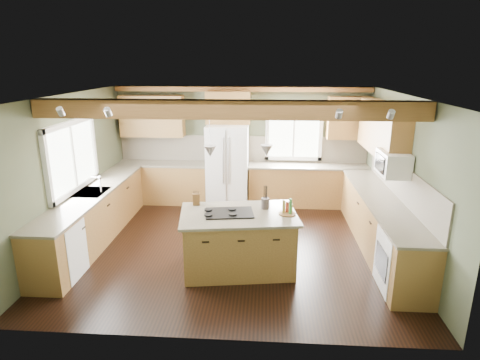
{
  "coord_description": "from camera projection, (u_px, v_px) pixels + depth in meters",
  "views": [
    {
      "loc": [
        0.55,
        -6.43,
        3.12
      ],
      "look_at": [
        0.1,
        0.3,
        1.12
      ],
      "focal_mm": 30.0,
      "sensor_mm": 36.0,
      "label": 1
    }
  ],
  "objects": [
    {
      "name": "oven",
      "position": [
        403.0,
        262.0,
        5.59
      ],
      "size": [
        0.6,
        0.72,
        0.84
      ],
      "primitive_type": "cube",
      "color": "white",
      "rests_on": "floor"
    },
    {
      "name": "microwave",
      "position": [
        393.0,
        163.0,
        6.41
      ],
      "size": [
        0.4,
        0.7,
        0.38
      ],
      "primitive_type": "cube",
      "color": "white",
      "rests_on": "wall_right"
    },
    {
      "name": "pendant_right",
      "position": [
        266.0,
        150.0,
        5.79
      ],
      "size": [
        0.18,
        0.18,
        0.16
      ],
      "primitive_type": "cone",
      "rotation": [
        3.14,
        0.0,
        0.0
      ],
      "color": "#B2B2B7",
      "rests_on": "ceiling"
    },
    {
      "name": "counter_left",
      "position": [
        91.0,
        193.0,
        7.02
      ],
      "size": [
        0.64,
        3.74,
        0.04
      ],
      "primitive_type": "cube",
      "color": "#443E32",
      "rests_on": "base_cab_left"
    },
    {
      "name": "wall_right",
      "position": [
        404.0,
        178.0,
        6.52
      ],
      "size": [
        0.0,
        5.0,
        5.0
      ],
      "primitive_type": "plane",
      "rotation": [
        1.57,
        0.0,
        -1.57
      ],
      "color": "#454A34",
      "rests_on": "ground"
    },
    {
      "name": "floor",
      "position": [
        233.0,
        245.0,
        7.07
      ],
      "size": [
        5.6,
        5.6,
        0.0
      ],
      "primitive_type": "plane",
      "color": "black",
      "rests_on": "ground"
    },
    {
      "name": "upper_cab_back_left",
      "position": [
        152.0,
        116.0,
        8.87
      ],
      "size": [
        1.4,
        0.35,
        0.9
      ],
      "primitive_type": "cube",
      "color": "brown",
      "rests_on": "wall_back"
    },
    {
      "name": "soffit_trim",
      "position": [
        242.0,
        89.0,
        8.64
      ],
      "size": [
        5.55,
        0.2,
        0.1
      ],
      "primitive_type": "cube",
      "color": "brown",
      "rests_on": "ceiling"
    },
    {
      "name": "wall_left",
      "position": [
        71.0,
        171.0,
        6.88
      ],
      "size": [
        0.0,
        5.0,
        5.0
      ],
      "primitive_type": "plane",
      "rotation": [
        1.57,
        0.0,
        1.57
      ],
      "color": "#454A34",
      "rests_on": "ground"
    },
    {
      "name": "backsplash_back",
      "position": [
        242.0,
        149.0,
        9.1
      ],
      "size": [
        5.58,
        0.03,
        0.58
      ],
      "primitive_type": "cube",
      "color": "brown",
      "rests_on": "wall_back"
    },
    {
      "name": "dishwasher",
      "position": [
        58.0,
        251.0,
        5.91
      ],
      "size": [
        0.6,
        0.6,
        0.84
      ],
      "primitive_type": "cube",
      "color": "white",
      "rests_on": "floor"
    },
    {
      "name": "counter_back_left",
      "position": [
        162.0,
        164.0,
        9.03
      ],
      "size": [
        2.06,
        0.64,
        0.04
      ],
      "primitive_type": "cube",
      "color": "#443E32",
      "rests_on": "base_cab_back_left"
    },
    {
      "name": "cooktop",
      "position": [
        230.0,
        213.0,
        6.02
      ],
      "size": [
        0.77,
        0.57,
        0.02
      ],
      "primitive_type": "cube",
      "rotation": [
        0.0,
        0.0,
        0.14
      ],
      "color": "black",
      "rests_on": "island_top"
    },
    {
      "name": "faucet",
      "position": [
        101.0,
        185.0,
        6.97
      ],
      "size": [
        0.02,
        0.02,
        0.28
      ],
      "primitive_type": "cylinder",
      "color": "#B2B2B7",
      "rests_on": "sink"
    },
    {
      "name": "counter_back_right",
      "position": [
        309.0,
        166.0,
        8.82
      ],
      "size": [
        2.66,
        0.64,
        0.04
      ],
      "primitive_type": "cube",
      "color": "#443E32",
      "rests_on": "base_cab_back_right"
    },
    {
      "name": "window_left",
      "position": [
        72.0,
        157.0,
        6.86
      ],
      "size": [
        0.04,
        1.6,
        1.05
      ],
      "primitive_type": "cube",
      "color": "white",
      "rests_on": "wall_left"
    },
    {
      "name": "upper_cab_right",
      "position": [
        382.0,
        129.0,
        7.21
      ],
      "size": [
        0.35,
        2.2,
        0.9
      ],
      "primitive_type": "cube",
      "color": "brown",
      "rests_on": "wall_right"
    },
    {
      "name": "backsplash_right",
      "position": [
        402.0,
        182.0,
        6.59
      ],
      "size": [
        0.03,
        3.7,
        0.58
      ],
      "primitive_type": "cube",
      "color": "brown",
      "rests_on": "wall_right"
    },
    {
      "name": "wall_back",
      "position": [
        242.0,
        145.0,
        9.09
      ],
      "size": [
        5.6,
        0.0,
        5.6
      ],
      "primitive_type": "plane",
      "rotation": [
        1.57,
        0.0,
        0.0
      ],
      "color": "#454A34",
      "rests_on": "ground"
    },
    {
      "name": "upper_cab_over_fridge",
      "position": [
        228.0,
        108.0,
        8.7
      ],
      "size": [
        0.96,
        0.35,
        0.7
      ],
      "primitive_type": "cube",
      "color": "brown",
      "rests_on": "wall_back"
    },
    {
      "name": "base_cab_right",
      "position": [
        379.0,
        225.0,
        6.83
      ],
      "size": [
        0.6,
        3.7,
        0.88
      ],
      "primitive_type": "cube",
      "color": "brown",
      "rests_on": "floor"
    },
    {
      "name": "base_cab_back_left",
      "position": [
        163.0,
        183.0,
        9.16
      ],
      "size": [
        2.02,
        0.6,
        0.88
      ],
      "primitive_type": "cube",
      "color": "brown",
      "rests_on": "floor"
    },
    {
      "name": "utensil_crock",
      "position": [
        265.0,
        203.0,
        6.2
      ],
      "size": [
        0.14,
        0.14,
        0.17
      ],
      "primitive_type": "cylinder",
      "rotation": [
        0.0,
        0.0,
        -0.1
      ],
      "color": "#3E3731",
      "rests_on": "island_top"
    },
    {
      "name": "base_cab_left",
      "position": [
        94.0,
        217.0,
        7.15
      ],
      "size": [
        0.6,
        3.7,
        0.88
      ],
      "primitive_type": "cube",
      "color": "brown",
      "rests_on": "floor"
    },
    {
      "name": "island",
      "position": [
        239.0,
        242.0,
        6.17
      ],
      "size": [
        1.75,
        1.22,
        0.88
      ],
      "primitive_type": "cube",
      "rotation": [
        0.0,
        0.0,
        0.14
      ],
      "color": "brown",
      "rests_on": "floor"
    },
    {
      "name": "refrigerator",
      "position": [
        228.0,
        166.0,
        8.86
      ],
      "size": [
        0.9,
        0.74,
        1.8
      ],
      "primitive_type": "cube",
      "color": "white",
      "rests_on": "floor"
    },
    {
      "name": "window_back",
      "position": [
        294.0,
        134.0,
        8.93
      ],
      "size": [
        1.1,
        0.04,
        1.0
      ],
      "primitive_type": "cube",
      "color": "white",
      "rests_on": "wall_back"
    },
    {
      "name": "ceiling",
      "position": [
        233.0,
        95.0,
        6.33
      ],
      "size": [
        5.6,
        5.6,
        0.0
      ],
      "primitive_type": "plane",
      "rotation": [
        3.14,
        0.0,
        0.0
      ],
      "color": "silver",
      "rests_on": "wall_back"
    },
    {
      "name": "counter_right",
      "position": [
        382.0,
        199.0,
        6.7
      ],
      "size": [
        0.64,
        3.74,
        0.04
      ],
      "primitive_type": "cube",
      "color": "#443E32",
      "rests_on": "base_cab_right"
    },
    {
      "name": "knife_block",
      "position": [
        196.0,
        199.0,
        6.36
      ],
      "size": [
        0.12,
        0.1,
        0.19
      ],
      "primitive_type": "cube",
      "rotation": [
        0.0,
        0.0,
        0.19
      ],
      "color": "brown",
      "rests_on": "island_top"
    },
    {
      "name": "bottle_tray",
      "position": [
        287.0,
        207.0,
        5.96
      ],
      "size": [
        0.3,
        0.3,
        0.23
      ],
      "primitive_type": null,
      "rotation": [
        0.0,
        0.0,
        0.18
      ],
      "color": "brown",
      "rests_on": "island_top"
    },
    {
      "name": "upper_cab_back_corner",
      "position": [
        349.0,
        118.0,
        8.59
      ],
      "size": [
        0.9,
        0.35,
        0.9
      ],
      "primitive_type": "cube",
      "color": "brown",
      "rests_on": "wall_back"
    },
    {
      "name": "sink",
      "position": [
        91.0,
        193.0,
        7.02
      ],
      "size": [
        0.5,
        0.65,
        0.03
      ],
      "primitive_type": "cube",
      "color": "#262628",
      "rests_on": "counter_left"
    },
    {
      "name": "ceiling_beam",
      "position": [
        228.0,
        109.0,
        5.6
      ],
      "size": [
        5.55,
        0.26,
        0.26
      ],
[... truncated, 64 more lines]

